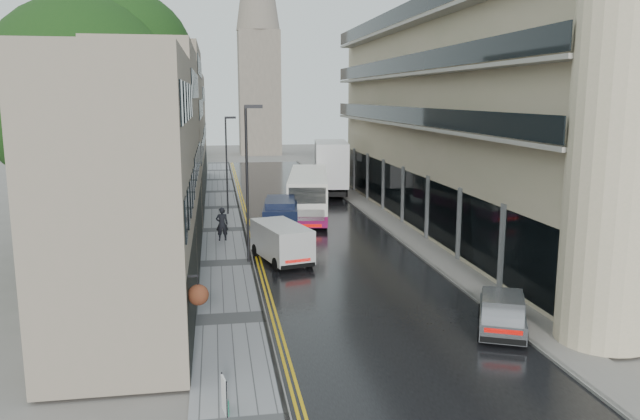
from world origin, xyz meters
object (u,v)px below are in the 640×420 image
object	(u,v)px
cream_bus	(290,202)
silver_hatchback	(481,323)
white_lorry	(317,170)
white_van	(276,251)
pedestrian	(222,224)
estate_sign	(224,396)
lamp_post_near	(247,185)
tree_far	(128,131)
tree_near	(86,130)
navy_van	(264,223)
lamp_post_far	(227,166)

from	to	relation	value
cream_bus	silver_hatchback	distance (m)	21.91
cream_bus	silver_hatchback	bearing A→B (deg)	-69.56
white_lorry	white_van	bearing A→B (deg)	-96.56
pedestrian	estate_sign	world-z (taller)	pedestrian
silver_hatchback	lamp_post_near	size ratio (longest dim) A/B	0.46
tree_far	silver_hatchback	world-z (taller)	tree_far
white_lorry	white_van	world-z (taller)	white_lorry
silver_hatchback	lamp_post_near	distance (m)	14.53
pedestrian	lamp_post_near	size ratio (longest dim) A/B	0.25
tree_near	navy_van	bearing A→B (deg)	19.81
tree_near	lamp_post_far	bearing A→B (deg)	61.58
navy_van	lamp_post_near	world-z (taller)	lamp_post_near
pedestrian	lamp_post_far	size ratio (longest dim) A/B	0.29
white_lorry	pedestrian	world-z (taller)	white_lorry
white_van	tree_near	bearing A→B (deg)	150.41
white_lorry	navy_van	world-z (taller)	white_lorry
tree_near	white_van	distance (m)	11.09
white_van	pedestrian	world-z (taller)	pedestrian
white_lorry	tree_near	bearing A→B (deg)	-119.00
navy_van	pedestrian	bearing A→B (deg)	161.63
tree_far	white_van	world-z (taller)	tree_far
tree_near	navy_van	distance (m)	11.06
lamp_post_far	estate_sign	distance (m)	29.65
tree_far	tree_near	bearing A→B (deg)	-91.32
pedestrian	estate_sign	xyz separation A→B (m)	(-0.23, -20.85, -0.51)
pedestrian	estate_sign	distance (m)	20.86
white_lorry	lamp_post_near	size ratio (longest dim) A/B	1.12
silver_hatchback	pedestrian	distance (m)	19.21
tree_near	estate_sign	distance (m)	18.74
silver_hatchback	tree_far	bearing A→B (deg)	144.74
white_lorry	navy_van	distance (m)	17.48
tree_far	navy_van	bearing A→B (deg)	-48.51
tree_far	lamp_post_far	bearing A→B (deg)	0.04
silver_hatchback	lamp_post_far	world-z (taller)	lamp_post_far
lamp_post_near	lamp_post_far	bearing A→B (deg)	94.88
white_lorry	lamp_post_near	bearing A→B (deg)	-100.94
white_lorry	silver_hatchback	world-z (taller)	white_lorry
lamp_post_near	tree_near	bearing A→B (deg)	176.23
tree_far	cream_bus	xyz separation A→B (m)	(10.83, -4.20, -4.64)
tree_far	cream_bus	world-z (taller)	tree_far
lamp_post_far	estate_sign	size ratio (longest dim) A/B	7.09
tree_near	tree_far	bearing A→B (deg)	88.68
tree_far	navy_van	xyz separation A→B (m)	(8.65, -9.78, -4.92)
silver_hatchback	lamp_post_near	bearing A→B (deg)	146.71
tree_near	white_lorry	xyz separation A→B (m)	(14.76, 19.67, -4.56)
white_van	pedestrian	xyz separation A→B (m)	(-2.57, 6.74, 0.08)
navy_van	lamp_post_far	size ratio (longest dim) A/B	0.72
tree_near	lamp_post_near	size ratio (longest dim) A/B	1.73
cream_bus	pedestrian	world-z (taller)	cream_bus
white_lorry	lamp_post_far	size ratio (longest dim) A/B	1.28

